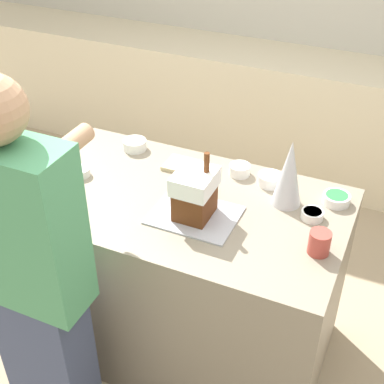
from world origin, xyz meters
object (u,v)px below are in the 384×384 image
(candy_bowl_center_rear, at_px, (336,198))
(gingerbread_house, at_px, (195,193))
(candy_bowl_beside_tree, at_px, (200,177))
(person, at_px, (33,283))
(baking_tray, at_px, (195,215))
(cookbook, at_px, (182,165))
(mug, at_px, (319,243))
(decorative_tree, at_px, (289,173))
(candy_bowl_near_tray_right, at_px, (80,172))
(candy_bowl_behind_tray, at_px, (312,214))
(candy_bowl_far_left, at_px, (270,179))
(candy_bowl_near_tray_left, at_px, (240,169))
(candy_bowl_far_right, at_px, (135,144))

(candy_bowl_center_rear, bearing_deg, gingerbread_house, -147.19)
(candy_bowl_beside_tree, relative_size, person, 0.06)
(baking_tray, xyz_separation_m, cookbook, (-0.22, 0.34, 0.01))
(mug, bearing_deg, decorative_tree, 127.70)
(candy_bowl_beside_tree, height_order, candy_bowl_near_tray_right, candy_bowl_beside_tree)
(candy_bowl_center_rear, relative_size, mug, 1.23)
(cookbook, xyz_separation_m, person, (-0.20, -0.94, -0.05))
(candy_bowl_behind_tray, height_order, candy_bowl_center_rear, candy_bowl_center_rear)
(candy_bowl_near_tray_right, distance_m, cookbook, 0.50)
(baking_tray, distance_m, candy_bowl_center_rear, 0.65)
(candy_bowl_center_rear, xyz_separation_m, person, (-0.97, -0.95, -0.06))
(gingerbread_house, bearing_deg, baking_tray, -142.88)
(candy_bowl_near_tray_right, distance_m, person, 0.71)
(candy_bowl_behind_tray, distance_m, candy_bowl_center_rear, 0.17)
(candy_bowl_beside_tree, distance_m, candy_bowl_behind_tray, 0.57)
(candy_bowl_center_rear, distance_m, person, 1.36)
(candy_bowl_far_left, relative_size, candy_bowl_behind_tray, 1.16)
(candy_bowl_beside_tree, bearing_deg, decorative_tree, -0.50)
(candy_bowl_far_left, bearing_deg, candy_bowl_behind_tray, -35.74)
(decorative_tree, relative_size, candy_bowl_far_left, 2.82)
(candy_bowl_beside_tree, bearing_deg, candy_bowl_center_rear, 7.98)
(candy_bowl_far_left, height_order, candy_bowl_beside_tree, candy_bowl_far_left)
(gingerbread_house, height_order, candy_bowl_center_rear, gingerbread_house)
(gingerbread_house, height_order, candy_bowl_near_tray_right, gingerbread_house)
(candy_bowl_near_tray_left, xyz_separation_m, candy_bowl_behind_tray, (0.41, -0.20, -0.01))
(person, bearing_deg, candy_bowl_near_tray_right, 108.53)
(baking_tray, height_order, candy_bowl_behind_tray, candy_bowl_behind_tray)
(candy_bowl_near_tray_left, height_order, candy_bowl_center_rear, candy_bowl_near_tray_left)
(candy_bowl_far_right, bearing_deg, baking_tray, -37.39)
(candy_bowl_near_tray_left, bearing_deg, candy_bowl_center_rear, -5.24)
(baking_tray, distance_m, candy_bowl_far_left, 0.44)
(decorative_tree, xyz_separation_m, cookbook, (-0.56, 0.08, -0.15))
(baking_tray, bearing_deg, mug, -1.75)
(candy_bowl_beside_tree, xyz_separation_m, mug, (0.64, -0.28, 0.03))
(gingerbread_house, distance_m, candy_bowl_far_left, 0.45)
(gingerbread_house, bearing_deg, candy_bowl_center_rear, 32.81)
(candy_bowl_far_left, relative_size, candy_bowl_beside_tree, 1.02)
(baking_tray, relative_size, candy_bowl_behind_tray, 3.85)
(candy_bowl_behind_tray, bearing_deg, person, -138.27)
(candy_bowl_center_rear, bearing_deg, mug, -89.26)
(decorative_tree, distance_m, candy_bowl_center_rear, 0.27)
(candy_bowl_beside_tree, relative_size, mug, 1.11)
(gingerbread_house, bearing_deg, person, -124.80)
(baking_tray, height_order, candy_bowl_near_tray_right, candy_bowl_near_tray_right)
(candy_bowl_center_rear, bearing_deg, candy_bowl_near_tray_left, 174.76)
(candy_bowl_beside_tree, bearing_deg, person, -110.83)
(cookbook, relative_size, person, 0.09)
(candy_bowl_behind_tray, bearing_deg, cookbook, 168.06)
(gingerbread_house, xyz_separation_m, cookbook, (-0.22, 0.34, -0.11))
(candy_bowl_far_right, bearing_deg, cookbook, -10.97)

